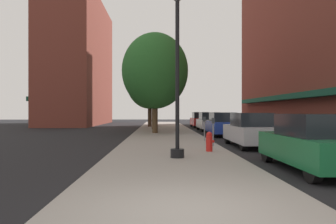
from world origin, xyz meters
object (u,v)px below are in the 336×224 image
object	(u,v)px
lamppost	(177,69)
car_red	(200,120)
car_green	(313,143)
fire_hydrant	(209,141)
parking_meter_far	(213,128)
car_blue	(222,124)
tree_near	(155,71)
car_silver	(251,130)
parking_meter_near	(205,126)
car_white	(209,122)
tree_mid	(150,82)
tree_far	(154,70)

from	to	relation	value
lamppost	car_red	xyz separation A→B (m)	(3.83, 23.01, -2.39)
car_green	fire_hydrant	bearing A→B (deg)	124.37
fire_hydrant	car_red	xyz separation A→B (m)	(2.44, 21.34, 0.29)
parking_meter_far	car_red	size ratio (longest dim) A/B	0.30
car_blue	car_red	distance (m)	11.85
parking_meter_far	car_blue	distance (m)	7.82
tree_near	car_silver	size ratio (longest dim) A/B	1.75
car_red	parking_meter_far	bearing A→B (deg)	-96.83
parking_meter_near	car_white	distance (m)	10.82
fire_hydrant	car_red	world-z (taller)	car_red
tree_mid	car_blue	world-z (taller)	tree_mid
fire_hydrant	car_red	distance (m)	21.48
car_green	car_red	distance (m)	24.97
parking_meter_near	parking_meter_far	xyz separation A→B (m)	(0.00, -2.79, 0.00)
fire_hydrant	parking_meter_far	bearing A→B (deg)	75.66
car_blue	parking_meter_far	bearing A→B (deg)	-105.44
parking_meter_near	car_blue	distance (m)	5.17
fire_hydrant	car_white	world-z (taller)	car_white
parking_meter_near	tree_near	bearing A→B (deg)	114.00
tree_mid	car_green	bearing A→B (deg)	-77.50
car_silver	car_blue	bearing A→B (deg)	89.93
car_green	tree_far	bearing A→B (deg)	104.57
car_silver	car_red	xyz separation A→B (m)	(0.00, 18.74, 0.00)
tree_near	car_red	bearing A→B (deg)	65.27
lamppost	tree_near	distance (m)	12.81
fire_hydrant	tree_mid	xyz separation A→B (m)	(-3.00, 20.93, 4.35)
parking_meter_far	tree_mid	xyz separation A→B (m)	(-3.49, 19.01, 3.92)
tree_mid	car_red	xyz separation A→B (m)	(5.44, 0.41, -4.06)
lamppost	tree_near	xyz separation A→B (m)	(-0.93, 12.68, 1.57)
car_green	car_white	xyz separation A→B (m)	(0.00, 18.98, 0.00)
parking_meter_far	car_white	distance (m)	13.57
lamppost	car_red	bearing A→B (deg)	80.55
tree_near	tree_far	distance (m)	5.02
fire_hydrant	tree_near	size ratio (longest dim) A/B	0.11
fire_hydrant	tree_far	xyz separation A→B (m)	(-2.48, 15.97, 4.98)
parking_meter_far	car_white	xyz separation A→B (m)	(1.95, 13.43, -0.14)
fire_hydrant	car_blue	world-z (taller)	car_blue
tree_near	car_blue	world-z (taller)	tree_near
tree_mid	car_white	distance (m)	8.79
lamppost	parking_meter_far	distance (m)	4.63
parking_meter_far	fire_hydrant	bearing A→B (deg)	-104.34
tree_far	car_green	size ratio (longest dim) A/B	1.90
parking_meter_near	tree_near	distance (m)	7.89
lamppost	tree_far	distance (m)	17.83
car_red	car_white	bearing A→B (deg)	-91.10
tree_far	car_silver	distance (m)	15.00
car_green	car_silver	size ratio (longest dim) A/B	1.00
fire_hydrant	tree_mid	bearing A→B (deg)	98.17
lamppost	car_green	size ratio (longest dim) A/B	1.37
parking_meter_near	car_blue	xyz separation A→B (m)	(1.95, 4.78, -0.14)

